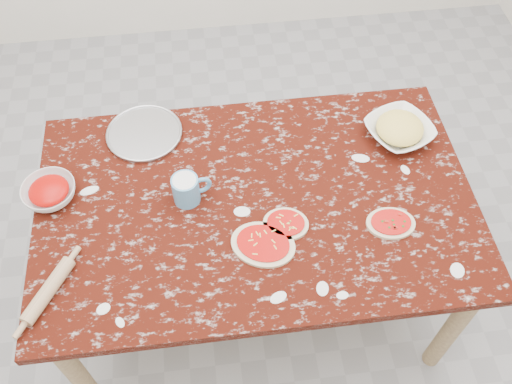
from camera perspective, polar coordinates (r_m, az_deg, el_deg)
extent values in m
plane|color=gray|center=(2.66, 0.00, -10.16)|extent=(4.00, 4.00, 0.00)
cube|color=#310B04|center=(2.03, 0.00, -1.16)|extent=(1.60, 1.00, 0.04)
cube|color=tan|center=(2.08, 0.00, -2.10)|extent=(1.50, 0.90, 0.08)
cylinder|color=tan|center=(2.24, -17.99, -17.42)|extent=(0.07, 0.07, 0.71)
cylinder|color=tan|center=(2.34, 19.69, -13.00)|extent=(0.07, 0.07, 0.71)
cylinder|color=tan|center=(2.64, -16.89, 0.06)|extent=(0.07, 0.07, 0.71)
cylinder|color=tan|center=(2.72, 14.11, 3.14)|extent=(0.07, 0.07, 0.71)
cylinder|color=#B2B2B7|center=(2.25, -11.45, 5.93)|extent=(0.37, 0.37, 0.01)
imported|color=white|center=(2.13, -20.51, -0.04)|extent=(0.20, 0.20, 0.06)
imported|color=white|center=(2.26, 14.54, 6.12)|extent=(0.32, 0.32, 0.06)
cylinder|color=#5090BF|center=(1.99, -7.25, 0.24)|extent=(0.10, 0.10, 0.11)
torus|color=#5090BF|center=(1.99, -5.69, 0.69)|extent=(0.08, 0.03, 0.08)
cylinder|color=silver|center=(1.96, -7.37, 0.92)|extent=(0.08, 0.08, 0.01)
ellipsoid|color=beige|center=(1.91, 0.74, -5.45)|extent=(0.28, 0.25, 0.01)
ellipsoid|color=red|center=(1.90, 0.74, -5.32)|extent=(0.23, 0.21, 0.00)
ellipsoid|color=beige|center=(1.95, 3.09, -3.32)|extent=(0.19, 0.17, 0.01)
ellipsoid|color=red|center=(1.95, 3.11, -3.19)|extent=(0.16, 0.14, 0.00)
ellipsoid|color=beige|center=(2.01, 13.72, -3.17)|extent=(0.18, 0.15, 0.01)
ellipsoid|color=red|center=(2.00, 13.77, -3.04)|extent=(0.15, 0.12, 0.00)
cylinder|color=tan|center=(1.93, -20.65, -9.48)|extent=(0.16, 0.23, 0.05)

